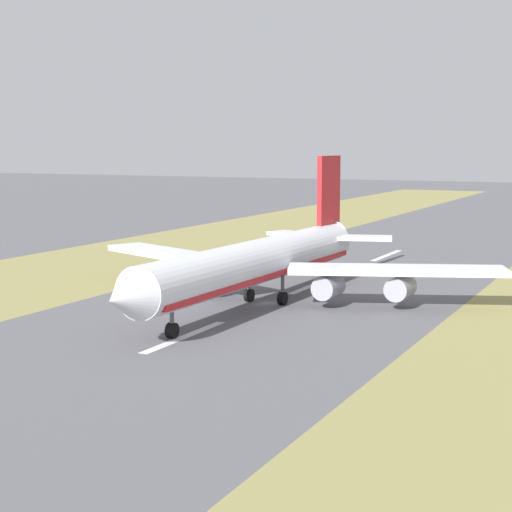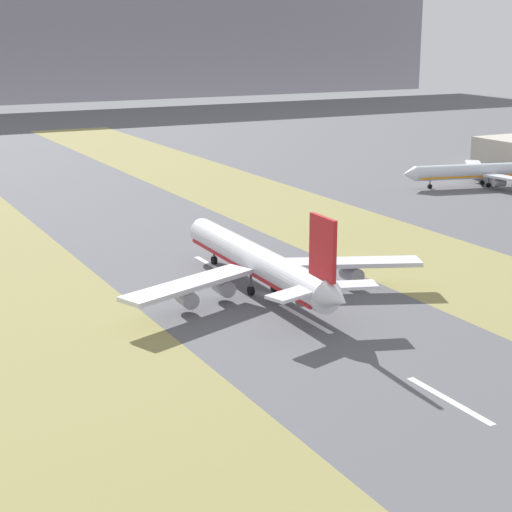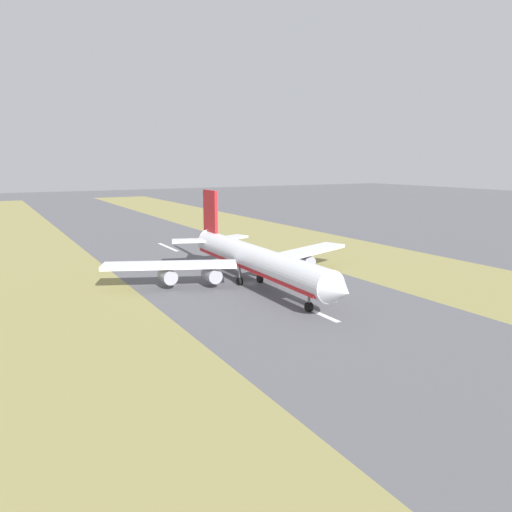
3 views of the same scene
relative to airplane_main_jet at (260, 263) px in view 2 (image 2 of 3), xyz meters
name	(u,v)px [view 2 (image 2 of 3)]	position (x,y,z in m)	size (l,w,h in m)	color
ground_plane	(262,294)	(-0.35, -1.29, -6.02)	(800.00, 800.00, 0.00)	#56565B
grass_median_west	(36,330)	(-45.35, -1.29, -6.02)	(40.00, 600.00, 0.01)	olive
grass_median_east	(440,266)	(44.65, -1.29, -6.02)	(40.00, 600.00, 0.01)	olive
centreline_dash_near	(449,400)	(-0.35, -58.10, -6.01)	(1.20, 18.00, 0.01)	silver
centreline_dash_mid	(305,318)	(-0.35, -18.10, -6.01)	(1.20, 18.00, 0.01)	silver
centreline_dash_far	(213,266)	(-0.35, 21.90, -6.01)	(1.20, 18.00, 0.01)	silver
airplane_main_jet	(260,263)	(0.00, 0.00, 0.00)	(64.11, 67.12, 20.20)	silver
airplane_parked_apron	(484,171)	(121.60, 70.04, -1.03)	(54.90, 51.49, 16.73)	silver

